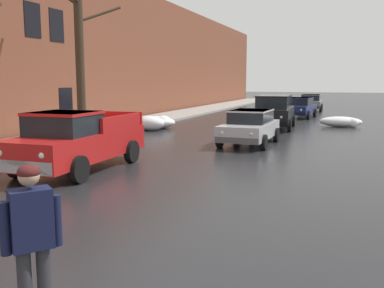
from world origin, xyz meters
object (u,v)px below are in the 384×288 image
pickup_truck_red_approaching_near_lane (77,141)px  sedan_grey_queued_behind_truck (311,102)px  pedestrian_with_coffee (32,232)px  sedan_silver_parked_kerbside_close (250,126)px  bare_tree_mid_block (80,47)px  sedan_darkblue_parked_far_down_block (299,107)px  suv_black_parked_kerbside_mid (274,110)px

pickup_truck_red_approaching_near_lane → sedan_grey_queued_behind_truck: 28.78m
pedestrian_with_coffee → sedan_silver_parked_kerbside_close: bearing=93.4°
bare_tree_mid_block → pedestrian_with_coffee: bearing=-57.8°
sedan_silver_parked_kerbside_close → sedan_darkblue_parked_far_down_block: same height
sedan_silver_parked_kerbside_close → suv_black_parked_kerbside_mid: 6.44m
pickup_truck_red_approaching_near_lane → sedan_silver_parked_kerbside_close: (3.57, 6.91, -0.13)m
pickup_truck_red_approaching_near_lane → pedestrian_with_coffee: same height
suv_black_parked_kerbside_mid → sedan_silver_parked_kerbside_close: bearing=-89.0°
pedestrian_with_coffee → bare_tree_mid_block: bearing=122.2°
pickup_truck_red_approaching_near_lane → suv_black_parked_kerbside_mid: bearing=75.5°
pickup_truck_red_approaching_near_lane → sedan_silver_parked_kerbside_close: 7.78m
suv_black_parked_kerbside_mid → sedan_grey_queued_behind_truck: (0.59, 15.15, -0.24)m
bare_tree_mid_block → sedan_grey_queued_behind_truck: size_ratio=1.76×
sedan_grey_queued_behind_truck → pedestrian_with_coffee: (0.34, -35.57, 0.28)m
bare_tree_mid_block → sedan_silver_parked_kerbside_close: 7.79m
pickup_truck_red_approaching_near_lane → sedan_grey_queued_behind_truck: (4.05, 28.49, -0.13)m
bare_tree_mid_block → pickup_truck_red_approaching_near_lane: size_ratio=1.45×
sedan_darkblue_parked_far_down_block → suv_black_parked_kerbside_mid: bearing=-93.5°
pickup_truck_red_approaching_near_lane → bare_tree_mid_block: bearing=122.7°
sedan_darkblue_parked_far_down_block → sedan_grey_queued_behind_truck: (0.12, 7.47, 0.00)m
pickup_truck_red_approaching_near_lane → pedestrian_with_coffee: 8.33m
bare_tree_mid_block → pedestrian_with_coffee: 14.68m
sedan_grey_queued_behind_truck → pedestrian_with_coffee: 35.57m
sedan_darkblue_parked_far_down_block → pickup_truck_red_approaching_near_lane: bearing=-100.6°
bare_tree_mid_block → sedan_darkblue_parked_far_down_block: (7.20, 15.93, -3.24)m
sedan_silver_parked_kerbside_close → pedestrian_with_coffee: size_ratio=2.32×
sedan_silver_parked_kerbside_close → sedan_darkblue_parked_far_down_block: bearing=88.5°
suv_black_parked_kerbside_mid → sedan_grey_queued_behind_truck: size_ratio=1.13×
sedan_darkblue_parked_far_down_block → sedan_grey_queued_behind_truck: bearing=89.1°
sedan_darkblue_parked_far_down_block → bare_tree_mid_block: bearing=-114.3°
sedan_darkblue_parked_far_down_block → pedestrian_with_coffee: 28.10m
sedan_silver_parked_kerbside_close → bare_tree_mid_block: bearing=-165.1°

